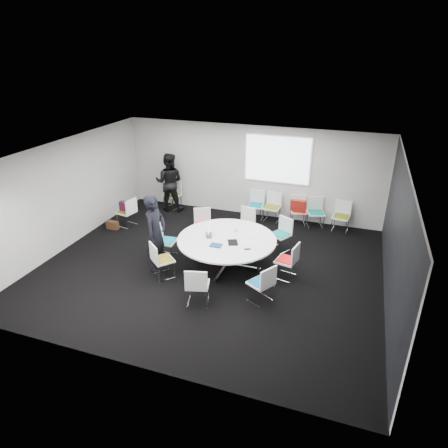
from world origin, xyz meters
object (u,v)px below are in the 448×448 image
(chair_back_a, at_px, (256,210))
(chair_back_d, at_px, (315,218))
(chair_back_b, at_px, (272,213))
(chair_ring_d, at_px, (203,231))
(brown_bag, at_px, (113,225))
(chair_ring_f, at_px, (163,266))
(conference_table, at_px, (227,245))
(chair_person_back, at_px, (173,200))
(chair_ring_b, at_px, (280,240))
(chair_ring_a, at_px, (286,267))
(chair_spare_left, at_px, (128,217))
(laptop, at_px, (211,235))
(chair_ring_h, at_px, (261,290))
(person_back, at_px, (169,182))
(chair_ring_c, at_px, (244,230))
(chair_back_c, at_px, (298,216))
(person_main, at_px, (156,233))
(chair_ring_g, at_px, (198,292))
(cup, at_px, (235,230))
(maroon_bag, at_px, (126,206))
(chair_ring_e, at_px, (167,247))
(chair_back_e, at_px, (340,222))

(chair_back_a, xyz_separation_m, chair_back_d, (1.82, 0.00, 0.00))
(chair_back_b, bearing_deg, chair_ring_d, 56.64)
(chair_back_a, bearing_deg, brown_bag, 25.67)
(chair_ring_d, height_order, chair_ring_f, same)
(conference_table, xyz_separation_m, chair_ring_f, (-1.23, -0.97, -0.28))
(chair_back_a, height_order, chair_person_back, same)
(chair_ring_b, relative_size, chair_person_back, 1.00)
(chair_ring_a, bearing_deg, chair_back_a, 38.90)
(conference_table, bearing_deg, chair_person_back, 134.18)
(chair_spare_left, xyz_separation_m, laptop, (3.09, -1.19, 0.47))
(laptop, bearing_deg, chair_person_back, 16.80)
(chair_ring_f, height_order, laptop, chair_ring_f)
(chair_ring_h, bearing_deg, person_back, 75.72)
(chair_ring_c, bearing_deg, chair_back_c, -116.50)
(chair_ring_b, distance_m, chair_person_back, 4.32)
(person_main, bearing_deg, chair_ring_f, -136.03)
(person_main, bearing_deg, chair_ring_h, -100.62)
(conference_table, distance_m, chair_ring_g, 1.69)
(chair_person_back, height_order, brown_bag, chair_person_back)
(chair_ring_f, distance_m, chair_back_c, 4.66)
(chair_back_b, bearing_deg, person_main, 66.60)
(chair_ring_a, bearing_deg, brown_bag, 91.67)
(chair_ring_f, height_order, cup, chair_ring_f)
(chair_ring_c, height_order, maroon_bag, chair_ring_c)
(chair_back_c, height_order, chair_person_back, same)
(chair_ring_c, relative_size, chair_ring_d, 1.00)
(conference_table, bearing_deg, chair_ring_d, 133.91)
(chair_ring_e, distance_m, chair_ring_g, 2.18)
(chair_back_a, xyz_separation_m, chair_back_b, (0.51, -0.01, 0.00))
(chair_ring_h, xyz_separation_m, chair_back_e, (1.31, 4.11, 0.00))
(chair_back_b, height_order, chair_person_back, same)
(chair_ring_d, relative_size, chair_back_c, 1.00)
(chair_back_a, xyz_separation_m, chair_back_c, (1.31, 0.00, 0.00))
(chair_ring_h, relative_size, chair_back_c, 1.00)
(chair_ring_b, relative_size, person_main, 0.47)
(conference_table, xyz_separation_m, brown_bag, (-3.84, 0.89, -0.44))
(chair_ring_b, distance_m, maroon_bag, 4.60)
(chair_person_back, bearing_deg, chair_back_e, -160.73)
(brown_bag, bearing_deg, chair_back_e, 17.94)
(chair_back_b, distance_m, chair_back_c, 0.80)
(chair_ring_g, distance_m, cup, 2.16)
(chair_ring_b, relative_size, chair_back_c, 1.00)
(chair_back_a, height_order, chair_back_b, same)
(chair_back_c, bearing_deg, chair_ring_b, 67.50)
(chair_back_b, height_order, maroon_bag, chair_back_b)
(chair_back_c, bearing_deg, chair_person_back, -16.61)
(chair_ring_c, bearing_deg, chair_ring_f, 78.44)
(chair_ring_c, relative_size, chair_back_b, 1.00)
(chair_ring_g, distance_m, chair_ring_h, 1.32)
(conference_table, relative_size, chair_back_c, 2.69)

